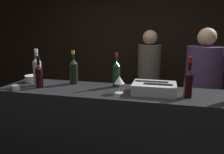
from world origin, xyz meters
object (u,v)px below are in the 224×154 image
Objects in this scene: white_wine_bottle at (37,70)px; person_in_hoodie at (202,91)px; candle_votive at (16,88)px; red_wine_bottle_tall at (189,82)px; bowl_white at (32,78)px; red_wine_bottle_burgundy at (116,73)px; wine_glass at (119,80)px; champagne_bottle at (74,70)px; red_wine_bottle_black_foil at (39,75)px; person_blond_tee at (149,80)px; ice_bin_with_bottles at (154,88)px.

white_wine_bottle is 0.22× the size of person_in_hoodie.
candle_votive is 0.04× the size of person_in_hoodie.
white_wine_bottle reaches higher than red_wine_bottle_tall.
red_wine_bottle_burgundy reaches higher than bowl_white.
bowl_white is 0.43× the size of white_wine_bottle.
white_wine_bottle reaches higher than bowl_white.
red_wine_bottle_tall and red_wine_bottle_burgundy have the same top height.
white_wine_bottle is (-0.85, 0.08, 0.04)m from wine_glass.
person_in_hoodie is (1.36, 0.67, -0.32)m from champagne_bottle.
white_wine_bottle is 1.09× the size of red_wine_bottle_burgundy.
red_wine_bottle_burgundy is (-0.08, 0.22, 0.02)m from wine_glass.
bowl_white is 0.09× the size of person_in_hoodie.
candle_votive is 0.24m from red_wine_bottle_black_foil.
red_wine_bottle_black_foil is 0.34m from champagne_bottle.
person_blond_tee is (1.01, 1.28, -0.33)m from white_wine_bottle.
red_wine_bottle_burgundy is 1.21m from person_blond_tee.
red_wine_bottle_tall is 0.21× the size of person_blond_tee.
red_wine_bottle_tall is 0.92× the size of white_wine_bottle.
white_wine_bottle is at bearing 179.44° from ice_bin_with_bottles.
person_blond_tee is at bearing 78.68° from red_wine_bottle_burgundy.
ice_bin_with_bottles is 0.29m from red_wine_bottle_tall.
ice_bin_with_bottles is 0.23× the size of person_in_hoodie.
red_wine_bottle_tall is at bearing -2.59° from white_wine_bottle.
white_wine_bottle is 1.06× the size of champagne_bottle.
bowl_white is 0.46× the size of red_wine_bottle_burgundy.
ice_bin_with_bottles is 1.22× the size of red_wine_bottle_black_foil.
red_wine_bottle_burgundy reaches higher than wine_glass.
red_wine_bottle_black_foil is (-0.79, 0.00, 0.01)m from wine_glass.
candle_votive is 0.57m from champagne_bottle.
white_wine_bottle reaches higher than red_wine_bottle_black_foil.
bowl_white is 1.01× the size of wine_glass.
bowl_white reaches higher than candle_votive.
person_in_hoodie is at bearing 36.89° from red_wine_bottle_burgundy.
red_wine_bottle_black_foil is (-1.36, -0.01, -0.01)m from red_wine_bottle_tall.
person_in_hoodie is (1.69, 0.82, -0.33)m from white_wine_bottle.
ice_bin_with_bottles is at bearing -121.36° from person_blond_tee.
ice_bin_with_bottles is 2.42× the size of bowl_white.
candle_votive is 0.22× the size of red_wine_bottle_burgundy.
red_wine_bottle_black_foil is 1.68m from person_blond_tee.
red_wine_bottle_burgundy is (-0.38, 0.15, 0.09)m from ice_bin_with_bottles.
person_blond_tee reaches higher than ice_bin_with_bottles.
bowl_white is at bearing 79.08° from person_in_hoodie.
red_wine_bottle_tall is 1.43m from white_wine_bottle.
ice_bin_with_bottles is at bearing 115.53° from person_in_hoodie.
ice_bin_with_bottles is 0.85m from champagne_bottle.
bowl_white is at bearing -178.85° from red_wine_bottle_burgundy.
person_in_hoodie is (0.25, 0.88, -0.31)m from red_wine_bottle_tall.
white_wine_bottle is 1.19× the size of red_wine_bottle_black_foil.
wine_glass is at bearing -0.28° from red_wine_bottle_black_foil.
wine_glass is (-0.30, -0.07, 0.06)m from ice_bin_with_bottles.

